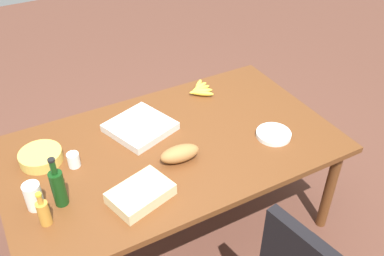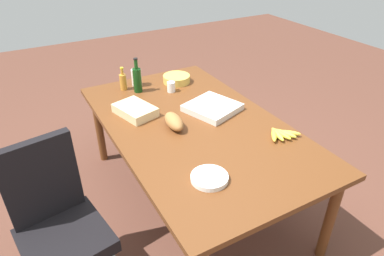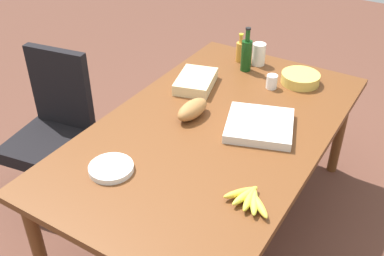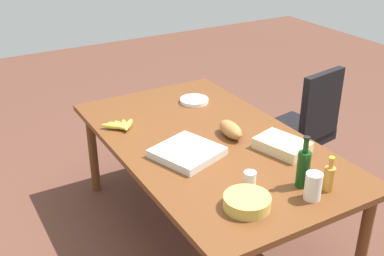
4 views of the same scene
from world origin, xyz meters
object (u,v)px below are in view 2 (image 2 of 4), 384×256
at_px(conference_table, 194,131).
at_px(office_chair, 63,238).
at_px(sheet_cake, 135,110).
at_px(pizza_box, 212,107).
at_px(banana_bunch, 281,134).
at_px(paper_cup, 171,87).
at_px(wine_bottle, 137,79).
at_px(chip_bowl, 177,79).
at_px(paper_plate_stack, 209,178).
at_px(bread_loaf, 174,121).
at_px(mayo_jar, 137,78).
at_px(dressing_bottle, 123,81).

distance_m(conference_table, office_chair, 1.14).
bearing_deg(sheet_cake, pizza_box, 67.01).
xyz_separation_m(banana_bunch, paper_cup, (-1.03, -0.34, 0.02)).
height_order(pizza_box, wine_bottle, wine_bottle).
relative_size(conference_table, sheet_cake, 6.38).
relative_size(pizza_box, paper_cup, 4.00).
distance_m(conference_table, sheet_cake, 0.49).
bearing_deg(chip_bowl, paper_cup, -40.05).
height_order(paper_plate_stack, pizza_box, pizza_box).
xyz_separation_m(office_chair, chip_bowl, (-1.00, 1.29, 0.41)).
height_order(conference_table, bread_loaf, bread_loaf).
bearing_deg(banana_bunch, conference_table, -136.33).
height_order(bread_loaf, paper_cup, bread_loaf).
distance_m(office_chair, bread_loaf, 1.04).
xyz_separation_m(office_chair, paper_plate_stack, (0.35, 0.83, 0.39)).
bearing_deg(office_chair, mayo_jar, 139.39).
xyz_separation_m(banana_bunch, bread_loaf, (-0.47, -0.59, 0.03)).
xyz_separation_m(conference_table, pizza_box, (-0.11, 0.22, 0.09)).
xyz_separation_m(dressing_bottle, paper_cup, (0.25, 0.35, -0.03)).
relative_size(conference_table, chip_bowl, 8.23).
distance_m(mayo_jar, wine_bottle, 0.14).
xyz_separation_m(office_chair, dressing_bottle, (-1.08, 0.81, 0.45)).
bearing_deg(office_chair, conference_table, 103.64).
relative_size(wine_bottle, banana_bunch, 1.25).
relative_size(dressing_bottle, paper_cup, 2.29).
relative_size(mayo_jar, wine_bottle, 0.51).
bearing_deg(mayo_jar, pizza_box, 25.24).
bearing_deg(pizza_box, banana_bunch, 1.39).
xyz_separation_m(conference_table, wine_bottle, (-0.72, -0.16, 0.18)).
distance_m(wine_bottle, sheet_cake, 0.42).
distance_m(office_chair, pizza_box, 1.40).
bearing_deg(wine_bottle, mayo_jar, 163.05).
relative_size(sheet_cake, banana_bunch, 1.30).
relative_size(conference_table, paper_plate_stack, 9.28).
relative_size(mayo_jar, banana_bunch, 0.63).
relative_size(pizza_box, banana_bunch, 1.47).
relative_size(chip_bowl, bread_loaf, 1.03).
bearing_deg(conference_table, paper_plate_stack, -21.68).
bearing_deg(dressing_bottle, conference_table, 17.25).
bearing_deg(paper_cup, bread_loaf, -24.20).
relative_size(pizza_box, dressing_bottle, 1.74).
xyz_separation_m(pizza_box, paper_cup, (-0.47, -0.13, 0.02)).
relative_size(paper_plate_stack, sheet_cake, 0.69).
bearing_deg(bread_loaf, sheet_cake, -151.75).
bearing_deg(office_chair, sheet_cake, 129.29).
bearing_deg(office_chair, chip_bowl, 127.56).
bearing_deg(dressing_bottle, paper_plate_stack, 0.63).
bearing_deg(wine_bottle, office_chair, -42.85).
bearing_deg(paper_cup, wine_bottle, -119.26).
distance_m(paper_plate_stack, bread_loaf, 0.63).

